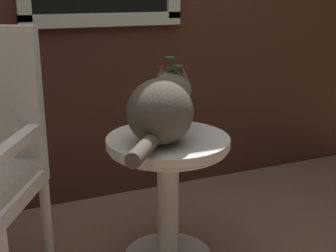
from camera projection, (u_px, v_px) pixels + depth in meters
name	position (u px, v px, depth m)	size (l,w,h in m)	color
wicker_side_table	(168.00, 177.00, 1.98)	(0.52, 0.52, 0.59)	silver
cat	(162.00, 108.00, 1.84)	(0.44, 0.53, 0.28)	brown
pewter_vase_with_ivy	(175.00, 109.00, 2.00)	(0.13, 0.13, 0.32)	#99999E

